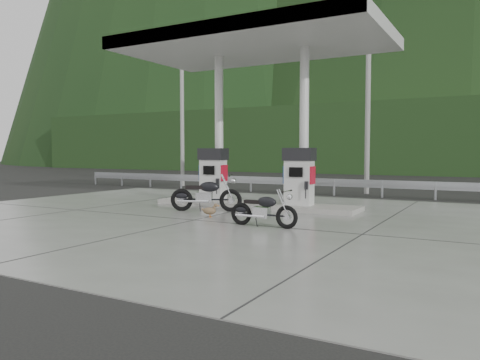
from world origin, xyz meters
The scene contains 17 objects.
ground centered at (0.00, 0.00, 0.00)m, with size 160.00×160.00×0.00m, color black.
forecourt_apron centered at (0.00, 0.00, 0.01)m, with size 18.00×14.00×0.02m, color slate.
pump_island centered at (0.00, 2.50, 0.10)m, with size 7.00×1.40×0.15m, color gray.
gas_pump_left centered at (-1.60, 2.50, 1.07)m, with size 0.95×0.55×1.80m, color silver, non-canonical shape.
gas_pump_right centered at (1.60, 2.50, 1.07)m, with size 0.95×0.55×1.80m, color silver, non-canonical shape.
canopy_column_left centered at (-1.60, 2.90, 2.67)m, with size 0.30×0.30×5.00m, color silver.
canopy_column_right centered at (1.60, 2.90, 2.67)m, with size 0.30×0.30×5.00m, color silver.
canopy_roof centered at (0.00, 2.50, 5.37)m, with size 8.50×5.00×0.40m, color beige.
guardrail centered at (0.00, 8.00, 0.71)m, with size 26.00×0.16×1.42m, color #979A9E, non-canonical shape.
road centered at (0.00, 11.50, 0.00)m, with size 60.00×7.00×0.01m, color black.
utility_pole_a centered at (-8.00, 9.50, 4.00)m, with size 0.22×0.22×8.00m, color gray.
utility_pole_b centered at (2.00, 9.50, 4.00)m, with size 0.22×0.22×8.00m, color gray.
tree_band centered at (0.00, 30.00, 3.00)m, with size 80.00×6.00×6.00m, color black.
forested_hills centered at (0.00, 60.00, 0.00)m, with size 100.00×40.00×140.00m, color black, non-canonical shape.
motorcycle_left centered at (-0.77, 0.77, 0.51)m, with size 2.07×0.66×0.98m, color black, non-canonical shape.
motorcycle_right centered at (2.11, -1.08, 0.42)m, with size 1.68×0.53×0.80m, color black, non-canonical shape.
duck centered at (0.05, -0.31, 0.19)m, with size 0.47×0.13×0.34m, color brown, non-canonical shape.
Camera 1 is at (7.09, -11.26, 1.83)m, focal length 35.00 mm.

